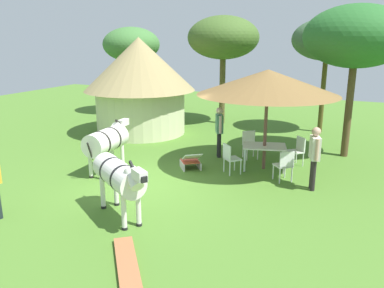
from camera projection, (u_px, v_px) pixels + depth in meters
name	position (u px, v px, depth m)	size (l,w,h in m)	color
ground_plane	(150.00, 182.00, 10.92)	(36.00, 36.00, 0.00)	#497528
thatched_hut	(140.00, 81.00, 16.09)	(4.55, 4.55, 3.93)	beige
shade_umbrella	(268.00, 82.00, 11.38)	(4.16, 4.16, 3.02)	brown
patio_dining_table	(264.00, 148.00, 11.91)	(1.46, 1.17, 0.74)	silver
patio_chair_near_hut	(230.00, 157.00, 11.51)	(0.61, 0.61, 0.90)	silver
patio_chair_west_end	(285.00, 164.00, 10.86)	(0.61, 0.61, 0.90)	silver
patio_chair_near_lawn	(298.00, 149.00, 12.30)	(0.61, 0.61, 0.90)	white
patio_chair_east_end	(250.00, 143.00, 13.04)	(0.61, 0.60, 0.90)	white
guest_beside_umbrella	(315.00, 153.00, 10.16)	(0.35, 0.58, 1.70)	black
guest_behind_table	(219.00, 127.00, 13.01)	(0.40, 0.55, 1.70)	black
striped_lounge_chair	(191.00, 161.00, 11.99)	(0.91, 0.97, 0.59)	#CC4D38
zebra_nearest_camera	(107.00, 141.00, 11.54)	(0.76, 2.19, 1.50)	silver
zebra_by_umbrella	(119.00, 176.00, 8.55)	(2.03, 1.52, 1.52)	silver
acacia_tree_behind_hut	(223.00, 38.00, 17.48)	(3.20, 3.20, 4.86)	brown
acacia_tree_left_background	(327.00, 40.00, 15.80)	(2.84, 2.84, 4.68)	#4C441A
acacia_tree_far_lawn	(356.00, 37.00, 12.35)	(3.31, 3.31, 4.94)	#503D23
acacia_tree_right_background	(131.00, 45.00, 20.03)	(2.90, 2.90, 4.43)	#4D4128
brick_patio_kerb	(130.00, 280.00, 6.47)	(2.80, 0.36, 0.08)	#A6633C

